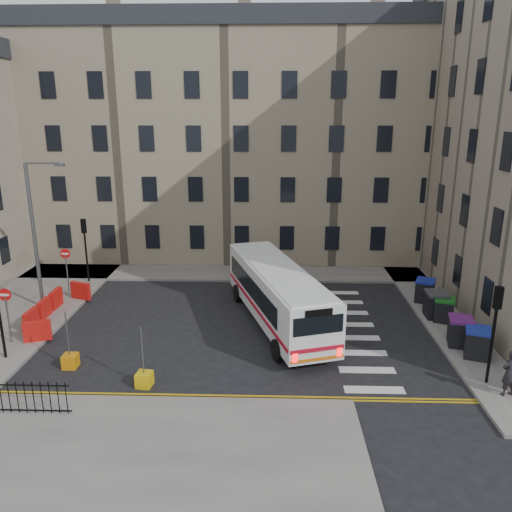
# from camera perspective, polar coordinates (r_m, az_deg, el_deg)

# --- Properties ---
(ground) EXTENTS (120.00, 120.00, 0.00)m
(ground) POSITION_cam_1_polar(r_m,az_deg,el_deg) (26.07, 2.05, -8.08)
(ground) COLOR black
(ground) RESTS_ON ground
(pavement_north) EXTENTS (36.00, 3.20, 0.15)m
(pavement_north) POSITION_cam_1_polar(r_m,az_deg,el_deg) (34.58, -7.98, -1.93)
(pavement_north) COLOR slate
(pavement_north) RESTS_ON ground
(pavement_east) EXTENTS (2.40, 26.00, 0.15)m
(pavement_east) POSITION_cam_1_polar(r_m,az_deg,el_deg) (31.12, 18.90, -4.73)
(pavement_east) COLOR slate
(pavement_east) RESTS_ON ground
(pavement_west) EXTENTS (6.00, 22.00, 0.15)m
(pavement_west) POSITION_cam_1_polar(r_m,az_deg,el_deg) (30.30, -25.64, -6.05)
(pavement_west) COLOR slate
(pavement_west) RESTS_ON ground
(pavement_sw) EXTENTS (20.00, 6.00, 0.15)m
(pavement_sw) POSITION_cam_1_polar(r_m,az_deg,el_deg) (18.68, -21.30, -19.69)
(pavement_sw) COLOR slate
(pavement_sw) RESTS_ON ground
(terrace_north) EXTENTS (38.30, 10.80, 17.20)m
(terrace_north) POSITION_cam_1_polar(r_m,az_deg,el_deg) (39.94, -8.24, 12.97)
(terrace_north) COLOR gray
(terrace_north) RESTS_ON ground
(traffic_light_east) EXTENTS (0.28, 0.22, 4.10)m
(traffic_light_east) POSITION_cam_1_polar(r_m,az_deg,el_deg) (21.73, 25.65, -6.61)
(traffic_light_east) COLOR black
(traffic_light_east) RESTS_ON pavement_east
(traffic_light_nw) EXTENTS (0.28, 0.22, 4.10)m
(traffic_light_nw) POSITION_cam_1_polar(r_m,az_deg,el_deg) (33.44, -18.96, 1.71)
(traffic_light_nw) COLOR black
(traffic_light_nw) RESTS_ON pavement_west
(streetlamp) EXTENTS (0.50, 0.22, 8.14)m
(streetlamp) POSITION_cam_1_polar(r_m,az_deg,el_deg) (29.50, -24.04, 2.27)
(streetlamp) COLOR #595B5E
(streetlamp) RESTS_ON pavement_west
(no_entry_north) EXTENTS (0.60, 0.08, 3.00)m
(no_entry_north) POSITION_cam_1_polar(r_m,az_deg,el_deg) (32.04, -20.89, -0.56)
(no_entry_north) COLOR #595B5E
(no_entry_north) RESTS_ON pavement_west
(no_entry_south) EXTENTS (0.60, 0.08, 3.00)m
(no_entry_south) POSITION_cam_1_polar(r_m,az_deg,el_deg) (26.06, -26.66, -4.95)
(no_entry_south) COLOR #595B5E
(no_entry_south) RESTS_ON pavement_west
(roadworks_barriers) EXTENTS (1.66, 6.26, 1.00)m
(roadworks_barriers) POSITION_cam_1_polar(r_m,az_deg,el_deg) (28.75, -22.38, -5.58)
(roadworks_barriers) COLOR red
(roadworks_barriers) RESTS_ON pavement_west
(bus) EXTENTS (5.67, 11.24, 3.00)m
(bus) POSITION_cam_1_polar(r_m,az_deg,el_deg) (25.84, 2.43, -4.16)
(bus) COLOR white
(bus) RESTS_ON ground
(wheelie_bin_a) EXTENTS (1.38, 1.48, 1.32)m
(wheelie_bin_a) POSITION_cam_1_polar(r_m,az_deg,el_deg) (24.60, 23.92, -9.00)
(wheelie_bin_a) COLOR black
(wheelie_bin_a) RESTS_ON pavement_east
(wheelie_bin_b) EXTENTS (1.31, 1.43, 1.34)m
(wheelie_bin_b) POSITION_cam_1_polar(r_m,az_deg,el_deg) (25.43, 22.29, -7.96)
(wheelie_bin_b) COLOR black
(wheelie_bin_b) RESTS_ON pavement_east
(wheelie_bin_c) EXTENTS (1.30, 1.39, 1.24)m
(wheelie_bin_c) POSITION_cam_1_polar(r_m,az_deg,el_deg) (27.98, 20.70, -5.72)
(wheelie_bin_c) COLOR black
(wheelie_bin_c) RESTS_ON pavement_east
(wheelie_bin_d) EXTENTS (1.14, 1.30, 1.39)m
(wheelie_bin_d) POSITION_cam_1_polar(r_m,az_deg,el_deg) (28.30, 19.87, -5.23)
(wheelie_bin_d) COLOR black
(wheelie_bin_d) RESTS_ON pavement_east
(wheelie_bin_e) EXTENTS (1.40, 1.48, 1.30)m
(wheelie_bin_e) POSITION_cam_1_polar(r_m,az_deg,el_deg) (30.39, 18.73, -3.75)
(wheelie_bin_e) COLOR black
(wheelie_bin_e) RESTS_ON pavement_east
(pedestrian) EXTENTS (0.78, 0.61, 1.87)m
(pedestrian) POSITION_cam_1_polar(r_m,az_deg,el_deg) (21.82, 27.00, -11.85)
(pedestrian) COLOR black
(pedestrian) RESTS_ON pavement_east
(bollard_yellow) EXTENTS (0.60, 0.60, 0.60)m
(bollard_yellow) POSITION_cam_1_polar(r_m,az_deg,el_deg) (23.51, -20.44, -11.18)
(bollard_yellow) COLOR orange
(bollard_yellow) RESTS_ON ground
(bollard_chevron) EXTENTS (0.68, 0.68, 0.60)m
(bollard_chevron) POSITION_cam_1_polar(r_m,az_deg,el_deg) (21.21, -12.64, -13.61)
(bollard_chevron) COLOR gold
(bollard_chevron) RESTS_ON ground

